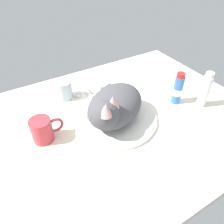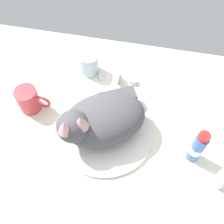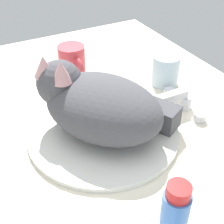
# 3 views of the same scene
# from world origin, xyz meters

# --- Properties ---
(ground_plane) EXTENTS (1.10, 0.83, 0.03)m
(ground_plane) POSITION_xyz_m (0.00, 0.00, -0.01)
(ground_plane) COLOR silver
(sink_basin) EXTENTS (0.32, 0.32, 0.01)m
(sink_basin) POSITION_xyz_m (0.00, 0.00, 0.01)
(sink_basin) COLOR silver
(sink_basin) RESTS_ON ground_plane
(faucet) EXTENTS (0.14, 0.11, 0.05)m
(faucet) POSITION_xyz_m (0.00, 0.20, 0.02)
(faucet) COLOR silver
(faucet) RESTS_ON ground_plane
(cat) EXTENTS (0.31, 0.29, 0.15)m
(cat) POSITION_xyz_m (-0.01, -0.01, 0.07)
(cat) COLOR #4C4C51
(cat) RESTS_ON sink_basin
(coffee_mug) EXTENTS (0.11, 0.07, 0.09)m
(coffee_mug) POSITION_xyz_m (-0.26, 0.04, 0.04)
(coffee_mug) COLOR #C63842
(coffee_mug) RESTS_ON ground_plane
(rinse_cup) EXTENTS (0.07, 0.07, 0.08)m
(rinse_cup) POSITION_xyz_m (-0.11, 0.24, 0.04)
(rinse_cup) COLOR silver
(rinse_cup) RESTS_ON ground_plane
(toothpaste_bottle) EXTENTS (0.04, 0.04, 0.14)m
(toothpaste_bottle) POSITION_xyz_m (0.28, -0.03, 0.06)
(toothpaste_bottle) COLOR #3870C6
(toothpaste_bottle) RESTS_ON ground_plane
(mouthwash_bottle) EXTENTS (0.04, 0.04, 0.15)m
(mouthwash_bottle) POSITION_xyz_m (0.35, -0.10, 0.07)
(mouthwash_bottle) COLOR white
(mouthwash_bottle) RESTS_ON ground_plane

